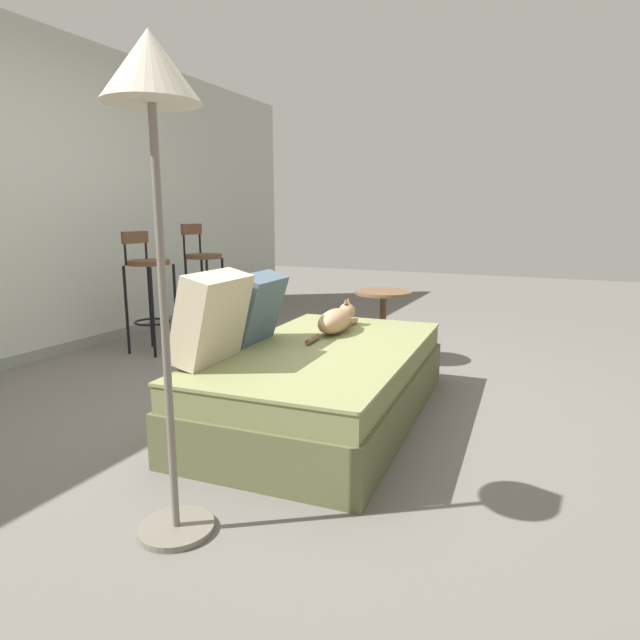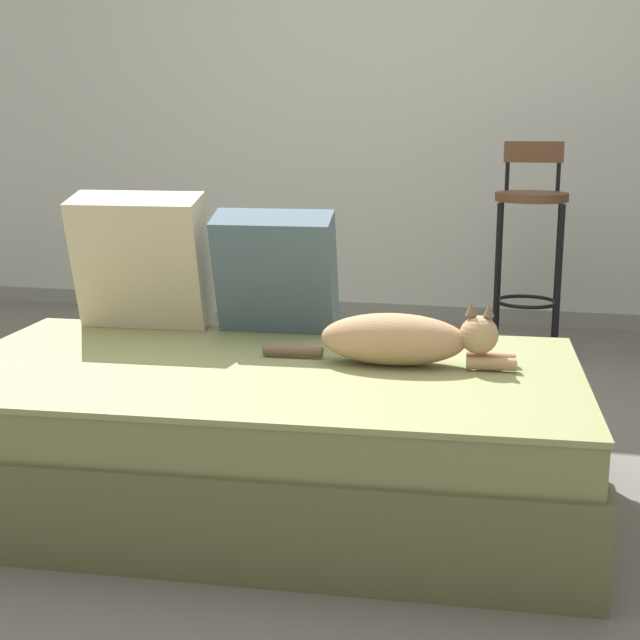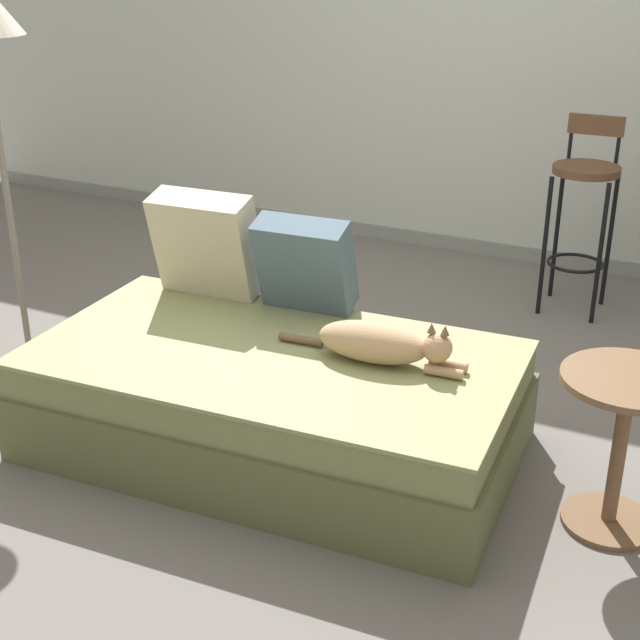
% 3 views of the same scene
% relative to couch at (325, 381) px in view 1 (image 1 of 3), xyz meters
% --- Properties ---
extents(ground_plane, '(16.00, 16.00, 0.00)m').
position_rel_couch_xyz_m(ground_plane, '(0.00, 0.40, -0.21)').
color(ground_plane, '#66605B').
rests_on(ground_plane, ground).
extents(wall_baseboard_trim, '(8.00, 0.02, 0.09)m').
position_rel_couch_xyz_m(wall_baseboard_trim, '(0.00, 2.60, -0.17)').
color(wall_baseboard_trim, gray).
rests_on(wall_baseboard_trim, ground).
extents(couch, '(1.90, 1.12, 0.42)m').
position_rel_couch_xyz_m(couch, '(0.00, 0.00, 0.00)').
color(couch, brown).
rests_on(couch, ground).
extents(throw_pillow_corner, '(0.45, 0.28, 0.46)m').
position_rel_couch_xyz_m(throw_pillow_corner, '(-0.53, 0.38, 0.44)').
color(throw_pillow_corner, beige).
rests_on(throw_pillow_corner, couch).
extents(throw_pillow_middle, '(0.40, 0.27, 0.41)m').
position_rel_couch_xyz_m(throw_pillow_middle, '(-0.07, 0.41, 0.41)').
color(throw_pillow_middle, '#4C6070').
rests_on(throw_pillow_middle, couch).
extents(cat, '(0.74, 0.20, 0.19)m').
position_rel_couch_xyz_m(cat, '(0.40, 0.10, 0.28)').
color(cat, tan).
rests_on(cat, couch).
extents(bar_stool_near_window, '(0.34, 0.34, 1.02)m').
position_rel_couch_xyz_m(bar_stool_near_window, '(0.74, 1.96, 0.41)').
color(bar_stool_near_window, black).
rests_on(bar_stool_near_window, ground).
extents(bar_stool_by_doorway, '(0.34, 0.34, 1.07)m').
position_rel_couch_xyz_m(bar_stool_by_doorway, '(1.49, 1.96, 0.43)').
color(bar_stool_by_doorway, black).
rests_on(bar_stool_by_doorway, ground).
extents(side_table, '(0.44, 0.44, 0.57)m').
position_rel_couch_xyz_m(side_table, '(1.27, 0.07, 0.16)').
color(side_table, brown).
rests_on(side_table, ground).
extents(floor_lamp, '(0.32, 0.32, 1.72)m').
position_rel_couch_xyz_m(floor_lamp, '(-1.28, 0.03, 1.24)').
color(floor_lamp, slate).
rests_on(floor_lamp, ground).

